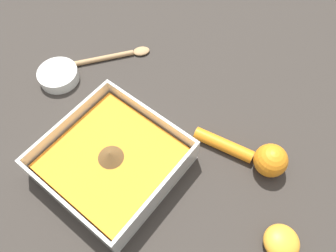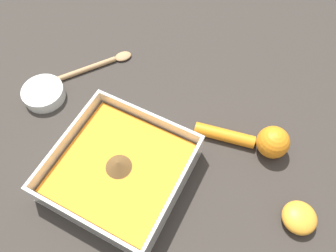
# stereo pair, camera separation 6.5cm
# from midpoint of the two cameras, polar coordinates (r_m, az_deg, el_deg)

# --- Properties ---
(ground_plane) EXTENTS (4.00, 4.00, 0.00)m
(ground_plane) POSITION_cam_midpoint_polar(r_m,az_deg,el_deg) (0.66, -13.83, -7.98)
(ground_plane) COLOR #332D28
(square_dish) EXTENTS (0.23, 0.23, 0.07)m
(square_dish) POSITION_cam_midpoint_polar(r_m,az_deg,el_deg) (0.63, -11.29, -7.94)
(square_dish) COLOR silver
(square_dish) RESTS_ON ground_plane
(spice_bowl) EXTENTS (0.09, 0.09, 0.03)m
(spice_bowl) POSITION_cam_midpoint_polar(r_m,az_deg,el_deg) (0.78, -23.09, 5.02)
(spice_bowl) COLOR silver
(spice_bowl) RESTS_ON ground_plane
(lemon_squeezer) EXTENTS (0.18, 0.07, 0.06)m
(lemon_squeezer) POSITION_cam_midpoint_polar(r_m,az_deg,el_deg) (0.65, 13.21, -2.71)
(lemon_squeezer) COLOR orange
(lemon_squeezer) RESTS_ON ground_plane
(lemon_half) EXTENTS (0.06, 0.06, 0.03)m
(lemon_half) POSITION_cam_midpoint_polar(r_m,az_deg,el_deg) (0.62, 19.11, -15.12)
(lemon_half) COLOR orange
(lemon_half) RESTS_ON ground_plane
(wooden_spoon) EXTENTS (0.15, 0.19, 0.01)m
(wooden_spoon) POSITION_cam_midpoint_polar(r_m,az_deg,el_deg) (0.80, -15.30, 9.72)
(wooden_spoon) COLOR tan
(wooden_spoon) RESTS_ON ground_plane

